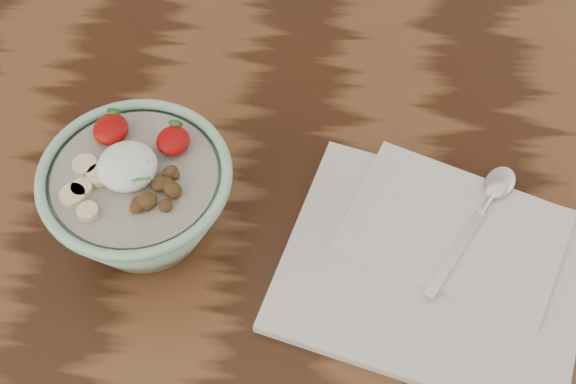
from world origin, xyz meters
The scene contains 4 objects.
table centered at (0.00, 0.00, 65.70)cm, with size 160.00×90.00×75.00cm.
breakfast_bowl centered at (-13.39, 6.31, 81.08)cm, with size 17.83×17.83×12.16cm.
napkin centered at (15.19, 4.49, 75.73)cm, with size 33.22×29.40×1.74cm.
spoon centered at (20.31, 11.32, 77.12)cm, with size 10.31×16.28×0.92cm.
Camera 1 is at (3.75, -34.47, 143.54)cm, focal length 50.00 mm.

